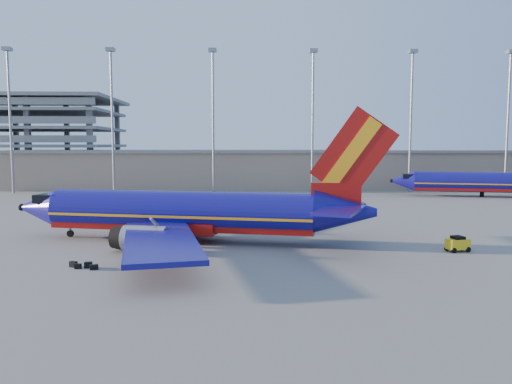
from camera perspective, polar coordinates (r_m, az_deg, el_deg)
The scene contains 7 objects.
ground at distance 55.66m, azimuth -2.17°, elevation -4.64°, with size 220.00×220.00×0.00m, color slate.
terminal_building at distance 113.34m, azimuth 3.05°, elevation 2.70°, with size 122.00×16.00×8.50m.
light_mast_row at distance 101.21m, azimuth 0.81°, elevation 9.88°, with size 101.60×1.60×28.65m.
aircraft_main at distance 50.54m, azimuth -7.57°, elevation -2.45°, with size 38.78×36.90×13.30m.
aircraft_second at distance 102.08m, azimuth 24.96°, elevation 1.04°, with size 35.30×16.41×12.17m.
baggage_tug at distance 49.29m, azimuth 22.05°, elevation -5.48°, with size 2.21×1.62×1.43m.
luggage_pile at distance 42.06m, azimuth -19.08°, elevation -7.95°, with size 2.58×1.42×0.47m.
Camera 1 is at (0.34, -54.80, 9.75)m, focal length 35.00 mm.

